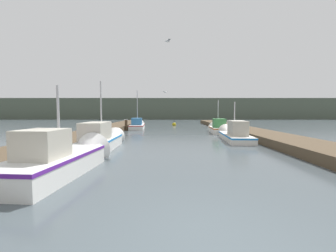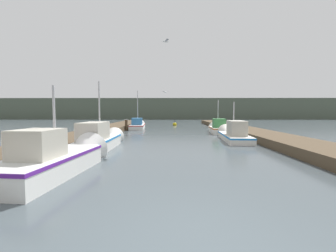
{
  "view_description": "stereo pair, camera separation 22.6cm",
  "coord_description": "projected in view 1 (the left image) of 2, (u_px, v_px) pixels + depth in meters",
  "views": [
    {
      "loc": [
        -0.57,
        -3.33,
        2.06
      ],
      "look_at": [
        -0.51,
        13.37,
        0.95
      ],
      "focal_mm": 24.0,
      "sensor_mm": 36.0,
      "label": 1
    },
    {
      "loc": [
        -0.35,
        -3.33,
        2.06
      ],
      "look_at": [
        -0.51,
        13.37,
        0.95
      ],
      "focal_mm": 24.0,
      "sensor_mm": 36.0,
      "label": 2
    }
  ],
  "objects": [
    {
      "name": "seagull_lead",
      "position": [
        167.0,
        41.0,
        12.23
      ],
      "size": [
        0.34,
        0.55,
        0.12
      ],
      "rotation": [
        0.0,
        0.0,
        5.15
      ],
      "color": "white"
    },
    {
      "name": "seagull_1",
      "position": [
        165.0,
        92.0,
        21.06
      ],
      "size": [
        0.49,
        0.46,
        0.12
      ],
      "rotation": [
        0.0,
        0.0,
        0.73
      ],
      "color": "white"
    },
    {
      "name": "fishing_boat_0",
      "position": [
        62.0,
        158.0,
        7.6
      ],
      "size": [
        2.04,
        5.26,
        3.34
      ],
      "rotation": [
        0.0,
        0.0,
        -0.08
      ],
      "color": "silver",
      "rests_on": "ground_plane"
    },
    {
      "name": "fishing_boat_4",
      "position": [
        137.0,
        125.0,
        26.67
      ],
      "size": [
        1.89,
        6.09,
        4.92
      ],
      "rotation": [
        0.0,
        0.0,
        0.07
      ],
      "color": "silver",
      "rests_on": "ground_plane"
    },
    {
      "name": "fishing_boat_3",
      "position": [
        217.0,
        128.0,
        21.62
      ],
      "size": [
        1.67,
        4.62,
        3.48
      ],
      "rotation": [
        0.0,
        0.0,
        -0.07
      ],
      "color": "silver",
      "rests_on": "ground_plane"
    },
    {
      "name": "mooring_piling_2",
      "position": [
        229.0,
        128.0,
        20.66
      ],
      "size": [
        0.31,
        0.31,
        1.08
      ],
      "color": "#473523",
      "rests_on": "ground_plane"
    },
    {
      "name": "fishing_boat_2",
      "position": [
        232.0,
        134.0,
        16.44
      ],
      "size": [
        1.94,
        6.17,
        3.21
      ],
      "rotation": [
        0.0,
        0.0,
        -0.07
      ],
      "color": "silver",
      "rests_on": "ground_plane"
    },
    {
      "name": "ground_plane",
      "position": [
        204.0,
        245.0,
        3.46
      ],
      "size": [
        200.0,
        200.0,
        0.0
      ],
      "color": "#424C51"
    },
    {
      "name": "mooring_piling_0",
      "position": [
        229.0,
        128.0,
        21.34
      ],
      "size": [
        0.23,
        0.23,
        0.95
      ],
      "color": "#473523",
      "rests_on": "ground_plane"
    },
    {
      "name": "fishing_boat_1",
      "position": [
        102.0,
        140.0,
        12.32
      ],
      "size": [
        1.42,
        6.25,
        4.0
      ],
      "rotation": [
        0.0,
        0.0,
        0.01
      ],
      "color": "silver",
      "rests_on": "ground_plane"
    },
    {
      "name": "mooring_piling_1",
      "position": [
        125.0,
        125.0,
        23.65
      ],
      "size": [
        0.33,
        0.33,
        1.2
      ],
      "color": "#473523",
      "rests_on": "ground_plane"
    },
    {
      "name": "dock_right",
      "position": [
        249.0,
        132.0,
        19.43
      ],
      "size": [
        2.81,
        40.0,
        0.5
      ],
      "color": "#4C3D2B",
      "rests_on": "ground_plane"
    },
    {
      "name": "distant_shore_ridge",
      "position": [
        169.0,
        109.0,
        63.99
      ],
      "size": [
        120.0,
        16.0,
        5.34
      ],
      "color": "#4C5647",
      "rests_on": "ground_plane"
    },
    {
      "name": "dock_left",
      "position": [
        98.0,
        132.0,
        19.38
      ],
      "size": [
        2.81,
        40.0,
        0.5
      ],
      "color": "#4C3D2B",
      "rests_on": "ground_plane"
    },
    {
      "name": "channel_buoy",
      "position": [
        173.0,
        124.0,
        32.29
      ],
      "size": [
        0.55,
        0.55,
        1.05
      ],
      "color": "gold",
      "rests_on": "ground_plane"
    }
  ]
}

